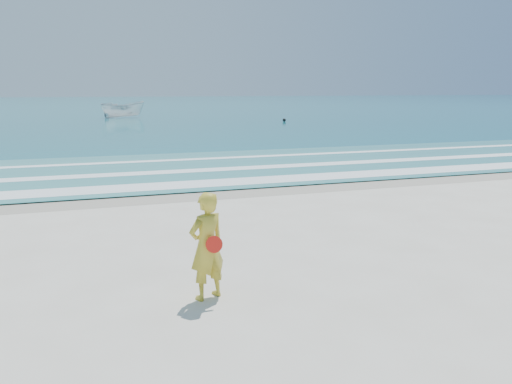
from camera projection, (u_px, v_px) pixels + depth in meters
name	position (u px, v px, depth m)	size (l,w,h in m)	color
ground	(344.00, 299.00, 8.11)	(400.00, 400.00, 0.00)	silver
wet_sand	(214.00, 192.00, 16.48)	(400.00, 2.40, 0.00)	#B2A893
ocean	(109.00, 104.00, 105.77)	(400.00, 190.00, 0.04)	#19727F
shallow	(187.00, 168.00, 21.12)	(400.00, 10.00, 0.01)	#59B7AD
foam_near	(206.00, 183.00, 17.68)	(400.00, 1.40, 0.01)	white
foam_mid	(190.00, 171.00, 20.37)	(400.00, 0.90, 0.01)	white
foam_far	(177.00, 160.00, 23.44)	(400.00, 0.60, 0.01)	white
boat	(123.00, 109.00, 56.86)	(1.83, 4.85, 1.87)	silver
buoy	(284.00, 120.00, 50.32)	(0.34, 0.34, 0.34)	black
woman	(207.00, 246.00, 7.98)	(0.76, 0.64, 1.77)	gold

